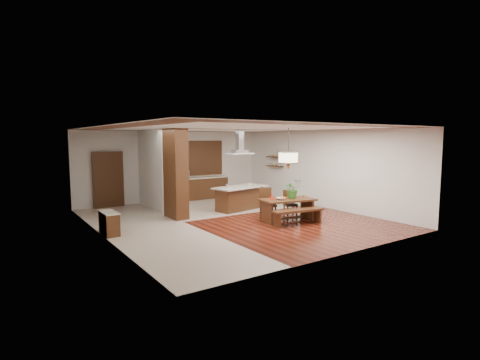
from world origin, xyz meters
TOP-DOWN VIEW (x-y plane):
  - room_shell at (0.00, 0.00)m, footprint 9.00×9.04m
  - tile_hallway at (-2.75, 0.00)m, footprint 2.50×9.00m
  - tile_kitchen at (1.25, 2.50)m, footprint 5.50×4.00m
  - soffit_band at (0.00, 0.00)m, footprint 8.00×9.00m
  - partition_pier at (-1.40, 1.20)m, footprint 0.45×1.00m
  - partition_stub at (-1.40, 3.30)m, footprint 0.18×2.40m
  - hallway_console at (-3.81, 0.20)m, footprint 0.37×0.88m
  - hallway_doorway at (-2.70, 4.40)m, footprint 1.10×0.20m
  - rear_counter at (1.00, 4.20)m, footprint 2.60×0.62m
  - kitchen_window at (1.00, 4.46)m, footprint 2.60×0.08m
  - shelf_lower at (3.87, 2.60)m, footprint 0.26×0.90m
  - shelf_upper at (3.87, 2.60)m, footprint 0.26×0.90m
  - dining_table at (1.30, -1.18)m, footprint 1.81×1.13m
  - dining_bench at (1.20, -1.78)m, footprint 1.70×0.57m
  - dining_chair_left at (0.98, -0.60)m, footprint 0.51×0.51m
  - dining_chair_right at (1.81, -0.75)m, footprint 0.50×0.50m
  - pendant_lantern at (1.30, -1.18)m, footprint 0.64×0.64m
  - foliage_plant at (1.52, -1.16)m, footprint 0.62×0.57m
  - fruit_bowl at (1.01, -1.19)m, footprint 0.32×0.32m
  - napkin_cone at (0.82, -0.99)m, footprint 0.16×0.16m
  - gold_ornament at (1.83, -1.38)m, footprint 0.09×0.09m
  - kitchen_island at (1.11, 1.20)m, footprint 2.23×1.30m
  - range_hood at (1.11, 1.20)m, footprint 0.90×0.55m
  - island_cup at (1.48, 1.14)m, footprint 0.13×0.13m
  - microwave at (0.22, 4.24)m, footprint 0.68×0.53m

SIDE VIEW (x-z plane):
  - tile_hallway at x=-2.75m, z-range 0.00..0.01m
  - tile_kitchen at x=1.25m, z-range 0.00..0.01m
  - dining_bench at x=1.20m, z-range 0.00..0.47m
  - hallway_console at x=-3.81m, z-range 0.00..0.63m
  - kitchen_island at x=1.11m, z-range 0.01..0.87m
  - dining_chair_right at x=1.81m, z-range 0.00..0.89m
  - rear_counter at x=1.00m, z-range 0.00..0.95m
  - dining_chair_left at x=0.98m, z-range 0.00..0.99m
  - dining_table at x=1.30m, z-range 0.16..0.87m
  - fruit_bowl at x=1.01m, z-range 0.70..0.77m
  - gold_ornament at x=1.83m, z-range 0.70..0.80m
  - napkin_cone at x=0.82m, z-range 0.70..0.92m
  - island_cup at x=1.48m, z-range 0.86..0.96m
  - foliage_plant at x=1.52m, z-range 0.70..1.30m
  - hallway_doorway at x=-2.70m, z-range 0.00..2.10m
  - microwave at x=0.22m, z-range 0.95..1.29m
  - shelf_lower at x=3.87m, z-range 1.38..1.42m
  - partition_pier at x=-1.40m, z-range 0.00..2.90m
  - partition_stub at x=-1.40m, z-range 0.00..2.90m
  - kitchen_window at x=1.00m, z-range 1.00..2.50m
  - shelf_upper at x=3.87m, z-range 1.78..1.82m
  - room_shell at x=0.00m, z-range 0.60..3.52m
  - pendant_lantern at x=1.30m, z-range 1.59..2.90m
  - range_hood at x=1.11m, z-range 2.03..2.90m
  - soffit_band at x=0.00m, z-range 2.88..2.89m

